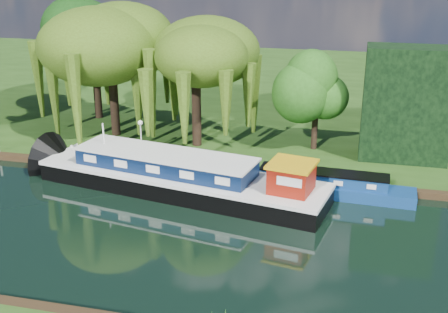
# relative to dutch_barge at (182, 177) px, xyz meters

# --- Properties ---
(ground) EXTENTS (120.00, 120.00, 0.00)m
(ground) POSITION_rel_dutch_barge_xyz_m (-5.17, -5.57, -0.99)
(ground) COLOR black
(far_bank) EXTENTS (120.00, 52.00, 0.45)m
(far_bank) POSITION_rel_dutch_barge_xyz_m (-5.17, 28.43, -0.77)
(far_bank) COLOR #1E3D10
(far_bank) RESTS_ON ground
(dutch_barge) EXTENTS (19.47, 7.65, 4.01)m
(dutch_barge) POSITION_rel_dutch_barge_xyz_m (0.00, 0.00, 0.00)
(dutch_barge) COLOR black
(dutch_barge) RESTS_ON ground
(narrowboat) EXTENTS (11.39, 2.46, 1.65)m
(narrowboat) POSITION_rel_dutch_barge_xyz_m (8.74, 1.73, -0.41)
(narrowboat) COLOR navy
(narrowboat) RESTS_ON ground
(willow_left) EXTENTS (8.29, 8.29, 9.94)m
(willow_left) POSITION_rel_dutch_barge_xyz_m (-8.39, 8.80, 6.67)
(willow_left) COLOR black
(willow_left) RESTS_ON far_bank
(willow_right) EXTENTS (7.16, 7.16, 8.72)m
(willow_right) POSITION_rel_dutch_barge_xyz_m (-1.28, 7.84, 5.82)
(willow_right) COLOR black
(willow_right) RESTS_ON far_bank
(tree_far_mid) EXTENTS (5.83, 5.83, 9.55)m
(tree_far_mid) POSITION_rel_dutch_barge_xyz_m (-11.92, 13.08, 6.03)
(tree_far_mid) COLOR black
(tree_far_mid) RESTS_ON far_bank
(tree_far_right) EXTENTS (3.90, 3.90, 6.39)m
(tree_far_right) POSITION_rel_dutch_barge_xyz_m (7.53, 9.03, 3.87)
(tree_far_right) COLOR black
(tree_far_right) RESTS_ON far_bank
(conifer_hedge) EXTENTS (6.00, 3.00, 8.00)m
(conifer_hedge) POSITION_rel_dutch_barge_xyz_m (13.83, 8.43, 3.46)
(conifer_hedge) COLOR black
(conifer_hedge) RESTS_ON far_bank
(lamppost) EXTENTS (0.36, 0.36, 2.56)m
(lamppost) POSITION_rel_dutch_barge_xyz_m (-4.67, 4.93, 1.43)
(lamppost) COLOR silver
(lamppost) RESTS_ON far_bank
(mooring_posts) EXTENTS (19.16, 0.16, 1.00)m
(mooring_posts) POSITION_rel_dutch_barge_xyz_m (-5.67, 2.83, -0.04)
(mooring_posts) COLOR silver
(mooring_posts) RESTS_ON far_bank
(reeds_near) EXTENTS (33.70, 1.50, 1.10)m
(reeds_near) POSITION_rel_dutch_barge_xyz_m (1.70, -13.15, -0.44)
(reeds_near) COLOR #1B5316
(reeds_near) RESTS_ON ground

